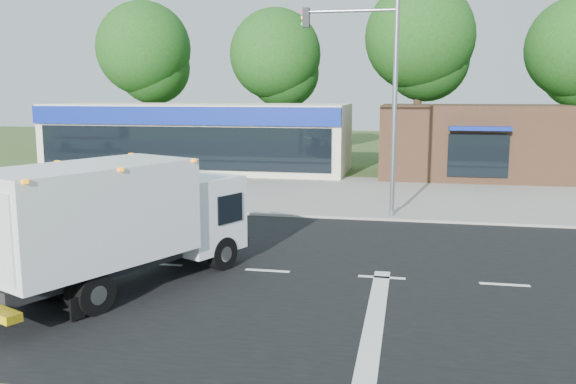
# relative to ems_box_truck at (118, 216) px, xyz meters

# --- Properties ---
(ground) EXTENTS (120.00, 120.00, 0.00)m
(ground) POSITION_rel_ems_box_truck_xyz_m (3.13, 2.14, -1.79)
(ground) COLOR #385123
(ground) RESTS_ON ground
(road_asphalt) EXTENTS (60.00, 14.00, 0.02)m
(road_asphalt) POSITION_rel_ems_box_truck_xyz_m (3.13, 2.14, -1.79)
(road_asphalt) COLOR black
(road_asphalt) RESTS_ON ground
(sidewalk) EXTENTS (60.00, 2.40, 0.12)m
(sidewalk) POSITION_rel_ems_box_truck_xyz_m (3.13, 10.34, -1.73)
(sidewalk) COLOR gray
(sidewalk) RESTS_ON ground
(parking_apron) EXTENTS (60.00, 9.00, 0.02)m
(parking_apron) POSITION_rel_ems_box_truck_xyz_m (3.13, 16.14, -1.78)
(parking_apron) COLOR gray
(parking_apron) RESTS_ON ground
(lane_markings) EXTENTS (55.20, 7.00, 0.01)m
(lane_markings) POSITION_rel_ems_box_truck_xyz_m (4.48, 0.79, -1.78)
(lane_markings) COLOR silver
(lane_markings) RESTS_ON road_asphalt
(ems_box_truck) EXTENTS (4.90, 7.27, 3.11)m
(ems_box_truck) POSITION_rel_ems_box_truck_xyz_m (0.00, 0.00, 0.00)
(ems_box_truck) COLOR black
(ems_box_truck) RESTS_ON ground
(emergency_worker) EXTENTS (0.76, 0.72, 1.86)m
(emergency_worker) POSITION_rel_ems_box_truck_xyz_m (-2.41, 0.06, -0.88)
(emergency_worker) COLOR #C5B483
(emergency_worker) RESTS_ON ground
(retail_strip_mall) EXTENTS (18.00, 6.20, 4.00)m
(retail_strip_mall) POSITION_rel_ems_box_truck_xyz_m (-5.87, 22.07, 0.22)
(retail_strip_mall) COLOR beige
(retail_strip_mall) RESTS_ON ground
(brown_storefront) EXTENTS (10.00, 6.70, 4.00)m
(brown_storefront) POSITION_rel_ems_box_truck_xyz_m (10.13, 22.12, 0.21)
(brown_storefront) COLOR #382316
(brown_storefront) RESTS_ON ground
(traffic_signal_pole) EXTENTS (3.51, 0.25, 8.00)m
(traffic_signal_pole) POSITION_rel_ems_box_truck_xyz_m (5.48, 9.74, 3.13)
(traffic_signal_pole) COLOR gray
(traffic_signal_pole) RESTS_ON ground
(background_trees) EXTENTS (36.77, 7.39, 12.10)m
(background_trees) POSITION_rel_ems_box_truck_xyz_m (2.28, 30.30, 5.59)
(background_trees) COLOR #332114
(background_trees) RESTS_ON ground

